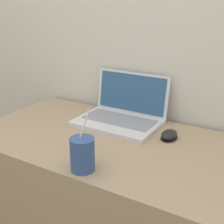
% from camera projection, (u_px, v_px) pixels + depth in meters
% --- Properties ---
extents(wall_back, '(7.00, 0.04, 2.50)m').
position_uv_depth(wall_back, '(155.00, 3.00, 1.41)').
color(wall_back, silver).
rests_on(wall_back, ground_plane).
extents(desk, '(1.24, 0.64, 0.71)m').
position_uv_depth(desk, '(114.00, 210.00, 1.43)').
color(desk, tan).
rests_on(desk, ground_plane).
extents(laptop, '(0.38, 0.30, 0.22)m').
position_uv_depth(laptop, '(122.00, 113.00, 1.48)').
color(laptop, silver).
rests_on(laptop, desk).
extents(drink_cup, '(0.08, 0.08, 0.22)m').
position_uv_depth(drink_cup, '(82.00, 154.00, 1.06)').
color(drink_cup, '#33518C').
rests_on(drink_cup, desk).
extents(computer_mouse, '(0.07, 0.10, 0.04)m').
position_uv_depth(computer_mouse, '(169.00, 135.00, 1.32)').
color(computer_mouse, black).
rests_on(computer_mouse, desk).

